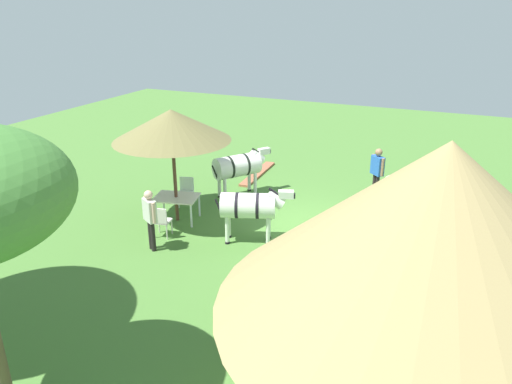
{
  "coord_description": "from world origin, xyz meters",
  "views": [
    {
      "loc": [
        -3.9,
        12.13,
        6.05
      ],
      "look_at": [
        1.21,
        0.36,
        1.0
      ],
      "focal_mm": 34.11,
      "sensor_mm": 36.0,
      "label": 1
    }
  ],
  "objects_px": {
    "zebra_by_umbrella": "(250,206)",
    "patio_dining_table": "(176,200)",
    "standing_watcher": "(377,169)",
    "striped_lounge_chair": "(325,265)",
    "shade_umbrella": "(171,125)",
    "thatched_hut": "(429,293)",
    "guest_beside_umbrella": "(150,215)",
    "zebra_toward_hut": "(238,166)",
    "patio_chair_near_hut": "(186,190)",
    "zebra_nearest_camera": "(398,195)",
    "patio_chair_west_end": "(161,220)"
  },
  "relations": [
    {
      "from": "patio_chair_near_hut",
      "to": "standing_watcher",
      "type": "bearing_deg",
      "value": -169.21
    },
    {
      "from": "guest_beside_umbrella",
      "to": "zebra_toward_hut",
      "type": "xyz_separation_m",
      "value": [
        -0.44,
        -4.32,
        0.04
      ]
    },
    {
      "from": "guest_beside_umbrella",
      "to": "zebra_nearest_camera",
      "type": "xyz_separation_m",
      "value": [
        -5.59,
        -3.93,
        -0.01
      ]
    },
    {
      "from": "thatched_hut",
      "to": "patio_dining_table",
      "type": "distance_m",
      "value": 9.1
    },
    {
      "from": "patio_chair_west_end",
      "to": "guest_beside_umbrella",
      "type": "distance_m",
      "value": 0.86
    },
    {
      "from": "patio_chair_near_hut",
      "to": "zebra_toward_hut",
      "type": "distance_m",
      "value": 1.88
    },
    {
      "from": "striped_lounge_chair",
      "to": "patio_chair_near_hut",
      "type": "bearing_deg",
      "value": -21.73
    },
    {
      "from": "zebra_nearest_camera",
      "to": "patio_dining_table",
      "type": "bearing_deg",
      "value": -2.13
    },
    {
      "from": "zebra_nearest_camera",
      "to": "zebra_by_umbrella",
      "type": "relative_size",
      "value": 1.01
    },
    {
      "from": "striped_lounge_chair",
      "to": "zebra_by_umbrella",
      "type": "xyz_separation_m",
      "value": [
        2.34,
        -0.88,
        0.76
      ]
    },
    {
      "from": "patio_dining_table",
      "to": "patio_chair_west_end",
      "type": "distance_m",
      "value": 1.17
    },
    {
      "from": "shade_umbrella",
      "to": "striped_lounge_chair",
      "type": "xyz_separation_m",
      "value": [
        -4.87,
        1.26,
        -2.61
      ]
    },
    {
      "from": "shade_umbrella",
      "to": "patio_dining_table",
      "type": "relative_size",
      "value": 2.33
    },
    {
      "from": "guest_beside_umbrella",
      "to": "patio_dining_table",
      "type": "bearing_deg",
      "value": -46.46
    },
    {
      "from": "zebra_by_umbrella",
      "to": "patio_dining_table",
      "type": "bearing_deg",
      "value": -118.46
    },
    {
      "from": "shade_umbrella",
      "to": "guest_beside_umbrella",
      "type": "xyz_separation_m",
      "value": [
        -0.4,
        1.84,
        -1.87
      ]
    },
    {
      "from": "patio_chair_near_hut",
      "to": "striped_lounge_chair",
      "type": "bearing_deg",
      "value": 138.51
    },
    {
      "from": "patio_chair_west_end",
      "to": "patio_chair_near_hut",
      "type": "relative_size",
      "value": 1.0
    },
    {
      "from": "shade_umbrella",
      "to": "patio_chair_west_end",
      "type": "xyz_separation_m",
      "value": [
        -0.22,
        1.14,
        -2.34
      ]
    },
    {
      "from": "thatched_hut",
      "to": "guest_beside_umbrella",
      "type": "height_order",
      "value": "thatched_hut"
    },
    {
      "from": "patio_chair_near_hut",
      "to": "guest_beside_umbrella",
      "type": "distance_m",
      "value": 3.07
    },
    {
      "from": "patio_dining_table",
      "to": "striped_lounge_chair",
      "type": "bearing_deg",
      "value": 165.48
    },
    {
      "from": "patio_dining_table",
      "to": "striped_lounge_chair",
      "type": "relative_size",
      "value": 1.73
    },
    {
      "from": "patio_dining_table",
      "to": "patio_chair_west_end",
      "type": "xyz_separation_m",
      "value": [
        -0.22,
        1.14,
        -0.13
      ]
    },
    {
      "from": "thatched_hut",
      "to": "zebra_nearest_camera",
      "type": "relative_size",
      "value": 2.82
    },
    {
      "from": "patio_dining_table",
      "to": "zebra_by_umbrella",
      "type": "distance_m",
      "value": 2.59
    },
    {
      "from": "patio_chair_west_end",
      "to": "patio_chair_near_hut",
      "type": "distance_m",
      "value": 2.31
    },
    {
      "from": "standing_watcher",
      "to": "zebra_nearest_camera",
      "type": "height_order",
      "value": "standing_watcher"
    },
    {
      "from": "zebra_toward_hut",
      "to": "zebra_by_umbrella",
      "type": "bearing_deg",
      "value": -24.01
    },
    {
      "from": "standing_watcher",
      "to": "striped_lounge_chair",
      "type": "bearing_deg",
      "value": 132.64
    },
    {
      "from": "shade_umbrella",
      "to": "zebra_by_umbrella",
      "type": "height_order",
      "value": "shade_umbrella"
    },
    {
      "from": "patio_dining_table",
      "to": "zebra_toward_hut",
      "type": "bearing_deg",
      "value": -108.63
    },
    {
      "from": "patio_chair_near_hut",
      "to": "standing_watcher",
      "type": "xyz_separation_m",
      "value": [
        -5.39,
        -2.84,
        0.51
      ]
    },
    {
      "from": "patio_chair_near_hut",
      "to": "zebra_nearest_camera",
      "type": "distance_m",
      "value": 6.42
    },
    {
      "from": "thatched_hut",
      "to": "patio_chair_west_end",
      "type": "bearing_deg",
      "value": -29.66
    },
    {
      "from": "shade_umbrella",
      "to": "standing_watcher",
      "type": "height_order",
      "value": "shade_umbrella"
    },
    {
      "from": "zebra_toward_hut",
      "to": "thatched_hut",
      "type": "bearing_deg",
      "value": -14.5
    },
    {
      "from": "thatched_hut",
      "to": "guest_beside_umbrella",
      "type": "xyz_separation_m",
      "value": [
        6.87,
        -3.32,
        -1.46
      ]
    },
    {
      "from": "shade_umbrella",
      "to": "patio_chair_west_end",
      "type": "bearing_deg",
      "value": 100.87
    },
    {
      "from": "thatched_hut",
      "to": "guest_beside_umbrella",
      "type": "bearing_deg",
      "value": -25.77
    },
    {
      "from": "patio_dining_table",
      "to": "zebra_nearest_camera",
      "type": "relative_size",
      "value": 0.7
    },
    {
      "from": "patio_chair_west_end",
      "to": "striped_lounge_chair",
      "type": "distance_m",
      "value": 4.66
    },
    {
      "from": "shade_umbrella",
      "to": "zebra_by_umbrella",
      "type": "xyz_separation_m",
      "value": [
        -2.53,
        0.38,
        -1.85
      ]
    },
    {
      "from": "patio_chair_west_end",
      "to": "standing_watcher",
      "type": "height_order",
      "value": "standing_watcher"
    },
    {
      "from": "shade_umbrella",
      "to": "zebra_nearest_camera",
      "type": "xyz_separation_m",
      "value": [
        -5.99,
        -2.09,
        -1.88
      ]
    },
    {
      "from": "thatched_hut",
      "to": "patio_dining_table",
      "type": "xyz_separation_m",
      "value": [
        7.27,
        -5.16,
        -1.8
      ]
    },
    {
      "from": "shade_umbrella",
      "to": "zebra_nearest_camera",
      "type": "bearing_deg",
      "value": -160.77
    },
    {
      "from": "shade_umbrella",
      "to": "patio_chair_near_hut",
      "type": "relative_size",
      "value": 3.67
    },
    {
      "from": "shade_umbrella",
      "to": "thatched_hut",
      "type": "bearing_deg",
      "value": 144.67
    },
    {
      "from": "patio_chair_near_hut",
      "to": "zebra_by_umbrella",
      "type": "bearing_deg",
      "value": 135.58
    }
  ]
}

